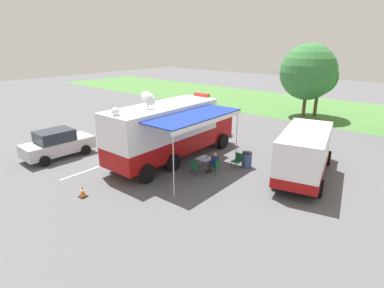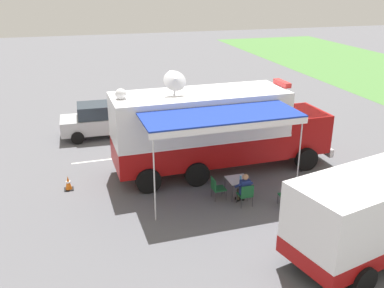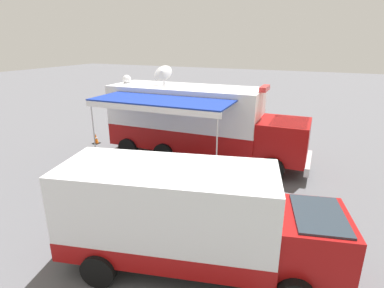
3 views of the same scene
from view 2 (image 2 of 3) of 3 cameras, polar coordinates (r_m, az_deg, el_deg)
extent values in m
plane|color=#5B5B60|center=(18.68, 1.02, -3.62)|extent=(100.00, 100.00, 0.00)
cube|color=silver|center=(20.31, -8.93, -1.76)|extent=(0.25, 4.80, 0.01)
cube|color=#9E0F0F|center=(18.22, 1.04, -0.34)|extent=(2.69, 7.27, 1.10)
cube|color=white|center=(17.76, 1.07, 3.87)|extent=(2.69, 7.27, 1.70)
cube|color=white|center=(18.03, 1.05, 1.29)|extent=(2.71, 7.29, 0.10)
cube|color=#9E0F0F|center=(20.01, 13.78, 1.95)|extent=(2.36, 2.16, 1.70)
cube|color=#28333D|center=(19.96, 14.39, 3.36)|extent=(2.19, 1.53, 0.70)
cube|color=silver|center=(20.90, 16.22, -0.09)|extent=(2.38, 0.26, 0.36)
cylinder|color=black|center=(21.24, 11.39, 0.55)|extent=(0.33, 1.01, 1.00)
cylinder|color=black|center=(19.26, 14.90, -1.95)|extent=(0.33, 1.01, 1.00)
cylinder|color=black|center=(19.42, -1.66, -1.01)|extent=(0.33, 1.01, 1.00)
cylinder|color=black|center=(17.23, 0.65, -4.00)|extent=(0.33, 1.01, 1.00)
cylinder|color=black|center=(19.02, -7.40, -1.68)|extent=(0.33, 1.01, 1.00)
cylinder|color=black|center=(16.78, -5.81, -4.85)|extent=(0.33, 1.01, 1.00)
cube|color=white|center=(17.51, 1.09, 6.68)|extent=(2.69, 7.27, 0.10)
cube|color=red|center=(18.95, 11.86, 7.89)|extent=(1.11, 0.31, 0.20)
cylinder|color=silver|center=(17.14, -2.36, 7.30)|extent=(0.10, 0.10, 0.45)
cone|color=silver|center=(16.91, -2.24, 8.51)|extent=(0.74, 0.92, 0.81)
sphere|color=white|center=(16.74, -9.41, 6.53)|extent=(0.44, 0.44, 0.44)
cube|color=#193399|center=(15.44, 3.88, 3.88)|extent=(2.36, 5.82, 0.06)
cube|color=white|center=(14.56, 5.38, 2.16)|extent=(0.24, 5.76, 0.24)
cylinder|color=silver|center=(16.33, 13.99, -1.82)|extent=(0.05, 0.05, 3.25)
cylinder|color=silver|center=(14.40, -5.02, -4.44)|extent=(0.05, 0.05, 3.25)
cube|color=silver|center=(16.39, 6.10, -4.68)|extent=(0.82, 0.82, 0.03)
cylinder|color=#333338|center=(16.99, 6.71, -5.10)|extent=(0.03, 0.03, 0.70)
cylinder|color=#333338|center=(16.40, 7.76, -6.18)|extent=(0.03, 0.03, 0.70)
cylinder|color=#333338|center=(16.73, 4.38, -5.46)|extent=(0.03, 0.03, 0.70)
cylinder|color=#333338|center=(16.12, 5.36, -6.57)|extent=(0.03, 0.03, 0.70)
cylinder|color=#4C99D8|center=(16.24, 6.47, -4.50)|extent=(0.07, 0.07, 0.20)
cylinder|color=white|center=(16.20, 6.48, -4.14)|extent=(0.04, 0.04, 0.02)
cube|color=#19562D|center=(15.95, 7.00, -6.68)|extent=(0.49, 0.49, 0.04)
cube|color=#19562D|center=(15.67, 7.37, -6.29)|extent=(0.05, 0.48, 0.44)
cylinder|color=#333338|center=(16.14, 5.92, -7.11)|extent=(0.02, 0.02, 0.42)
cylinder|color=#333338|center=(16.31, 7.36, -6.87)|extent=(0.02, 0.02, 0.42)
cylinder|color=#333338|center=(15.79, 6.56, -7.83)|extent=(0.02, 0.02, 0.42)
cylinder|color=#333338|center=(15.96, 8.02, -7.57)|extent=(0.02, 0.02, 0.42)
cube|color=#19562D|center=(16.29, 3.58, -5.92)|extent=(0.49, 0.49, 0.04)
cube|color=#19562D|center=(16.12, 2.86, -5.31)|extent=(0.48, 0.05, 0.44)
cylinder|color=#333338|center=(16.64, 4.00, -6.13)|extent=(0.02, 0.02, 0.42)
cylinder|color=#333338|center=(16.28, 4.57, -6.80)|extent=(0.02, 0.02, 0.42)
cylinder|color=#333338|center=(16.50, 2.57, -6.35)|extent=(0.02, 0.02, 0.42)
cylinder|color=#333338|center=(16.14, 3.11, -7.04)|extent=(0.02, 0.02, 0.42)
cube|color=#19562D|center=(16.14, 12.38, -6.69)|extent=(0.50, 0.50, 0.04)
cube|color=#19562D|center=(16.13, 13.15, -5.86)|extent=(0.48, 0.06, 0.44)
cylinder|color=#333338|center=(15.98, 11.94, -7.81)|extent=(0.02, 0.02, 0.42)
cylinder|color=#333338|center=(16.33, 11.29, -7.10)|extent=(0.02, 0.02, 0.42)
cylinder|color=#333338|center=(16.16, 13.36, -7.59)|extent=(0.02, 0.02, 0.42)
cylinder|color=#333338|center=(16.50, 12.70, -6.89)|extent=(0.02, 0.02, 0.42)
cube|color=navy|center=(15.81, 7.05, -5.72)|extent=(0.25, 0.37, 0.56)
sphere|color=#A37556|center=(15.63, 7.11, -4.34)|extent=(0.22, 0.22, 0.22)
cylinder|color=navy|center=(15.81, 6.11, -5.53)|extent=(0.43, 0.10, 0.34)
cylinder|color=navy|center=(15.98, 7.63, -5.28)|extent=(0.43, 0.10, 0.34)
cylinder|color=#383323|center=(16.05, 6.41, -6.39)|extent=(0.38, 0.14, 0.13)
cylinder|color=#383323|center=(16.30, 6.12, -6.83)|extent=(0.11, 0.11, 0.42)
cube|color=black|center=(16.43, 6.01, -7.28)|extent=(0.24, 0.11, 0.07)
cylinder|color=#383323|center=(16.12, 7.06, -6.28)|extent=(0.38, 0.14, 0.13)
cylinder|color=#383323|center=(16.37, 6.77, -6.72)|extent=(0.11, 0.11, 0.42)
cube|color=black|center=(16.50, 6.66, -7.17)|extent=(0.24, 0.11, 0.07)
cylinder|color=#384C7F|center=(16.12, 14.68, -6.92)|extent=(0.56, 0.56, 0.85)
cylinder|color=black|center=(15.92, 14.83, -5.47)|extent=(0.57, 0.57, 0.06)
cube|color=black|center=(17.79, -15.99, -5.77)|extent=(0.36, 0.36, 0.03)
cone|color=orange|center=(17.67, -16.08, -4.93)|extent=(0.26, 0.26, 0.55)
cylinder|color=white|center=(17.66, -16.09, -4.85)|extent=(0.17, 0.17, 0.06)
cube|color=white|center=(13.53, 22.89, -8.07)|extent=(3.27, 5.55, 2.20)
cube|color=#9E0F0F|center=(13.94, 22.39, -11.14)|extent=(3.29, 5.57, 0.50)
cylinder|color=black|center=(13.72, 14.90, -12.32)|extent=(0.45, 0.88, 0.84)
cylinder|color=black|center=(12.63, 21.74, -16.48)|extent=(0.45, 0.88, 0.84)
cube|color=#B2B5BA|center=(23.08, -11.81, 2.72)|extent=(1.90, 4.24, 0.76)
cube|color=#28333D|center=(22.87, -12.32, 4.39)|extent=(1.65, 2.14, 0.68)
cylinder|color=black|center=(24.14, -8.80, 2.78)|extent=(0.23, 0.64, 0.64)
cylinder|color=black|center=(22.44, -8.28, 1.39)|extent=(0.23, 0.64, 0.64)
cylinder|color=black|center=(24.04, -14.98, 2.23)|extent=(0.23, 0.64, 0.64)
cylinder|color=black|center=(22.34, -14.92, 0.78)|extent=(0.23, 0.64, 0.64)
camera|label=1|loc=(7.84, -77.23, -1.57)|focal=28.90mm
camera|label=3|loc=(11.93, 56.81, 0.38)|focal=28.83mm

